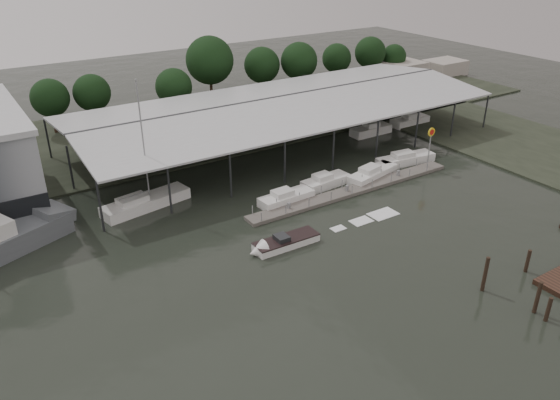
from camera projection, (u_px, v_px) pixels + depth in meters
ground at (295, 272)px, 48.25m from camera, size 200.00×200.00×0.00m
land_strip_far at (133, 136)px, 79.78m from camera, size 140.00×30.00×0.30m
land_strip_east at (516, 142)px, 77.70m from camera, size 20.00×60.00×0.30m
covered_boat_shed at (283, 101)px, 74.89m from camera, size 58.24×24.00×6.96m
floating_dock at (353, 190)px, 63.00m from camera, size 28.00×2.00×1.40m
shell_fuel_sign at (430, 140)px, 67.21m from camera, size 1.10×0.18×5.55m
distant_commercial_buildings at (411, 71)px, 109.86m from camera, size 22.00×8.00×4.00m
white_sailboat at (145, 202)px, 59.16m from camera, size 10.12×4.25×14.23m
speedboat_underway at (281, 244)px, 51.86m from camera, size 18.22×2.57×2.00m
moored_cruiser_0 at (286, 198)px, 60.28m from camera, size 6.49×2.49×1.70m
moored_cruiser_1 at (325, 181)px, 64.25m from camera, size 6.24×2.66×1.70m
moored_cruiser_2 at (372, 174)px, 66.29m from camera, size 7.80×3.81×1.70m
moored_cruiser_3 at (405, 159)px, 70.55m from camera, size 8.24×3.16×1.70m
mooring_pilings at (539, 296)px, 43.35m from camera, size 5.86×8.34×3.85m
horizon_tree_line at (249, 67)px, 92.92m from camera, size 69.48×11.17×11.87m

